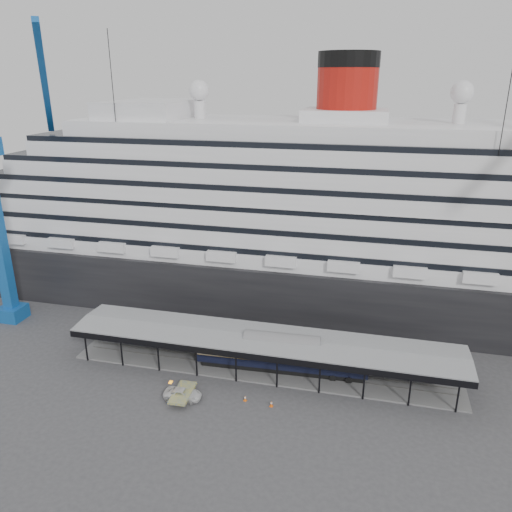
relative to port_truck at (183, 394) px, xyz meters
name	(u,v)px	position (x,y,z in m)	size (l,w,h in m)	color
ground	(255,388)	(8.64, 4.58, -0.69)	(200.00, 200.00, 0.00)	#39393C
cruise_ship	(296,202)	(8.69, 36.58, 17.66)	(130.00, 30.00, 43.90)	black
platform_canopy	(263,354)	(8.64, 9.58, 1.67)	(56.00, 9.18, 5.30)	slate
crane_blue	(1,208)	(-36.48, 15.20, 19.27)	(22.63, 19.19, 47.60)	#1658A8
port_truck	(183,394)	(0.00, 0.00, 0.00)	(2.30, 4.98, 1.38)	silver
pullman_carriage	(282,353)	(11.39, 9.58, 2.19)	(24.43, 4.12, 23.88)	black
traffic_cone_left	(192,383)	(0.18, 2.99, -0.30)	(0.47, 0.47, 0.78)	#DC450C
traffic_cone_mid	(245,398)	(8.10, 1.47, -0.30)	(0.50, 0.50, 0.78)	orange
traffic_cone_right	(271,404)	(11.69, 1.11, -0.28)	(0.51, 0.51, 0.83)	#E7580C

